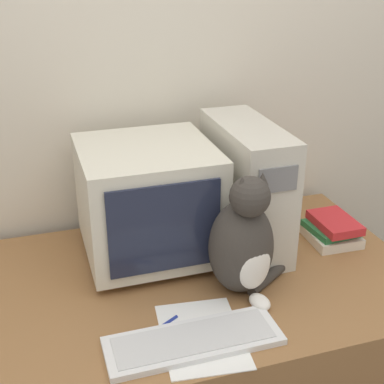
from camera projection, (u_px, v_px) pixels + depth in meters
wall_back at (141, 74)px, 1.85m from camera, size 7.00×0.05×2.50m
desk at (183, 368)px, 1.80m from camera, size 1.46×0.85×0.72m
crt_monitor at (148, 200)px, 1.71m from camera, size 0.41×0.42×0.37m
computer_tower at (246, 186)px, 1.77m from camera, size 0.17×0.45×0.42m
keyboard at (193, 341)px, 1.37m from camera, size 0.46×0.15×0.02m
cat at (243, 243)px, 1.53m from camera, size 0.28×0.25×0.38m
book_stack at (332, 230)px, 1.85m from camera, size 0.17×0.19×0.09m
pen at (159, 328)px, 1.43m from camera, size 0.12×0.08×0.01m
paper_sheet at (202, 336)px, 1.40m from camera, size 0.24×0.32×0.00m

